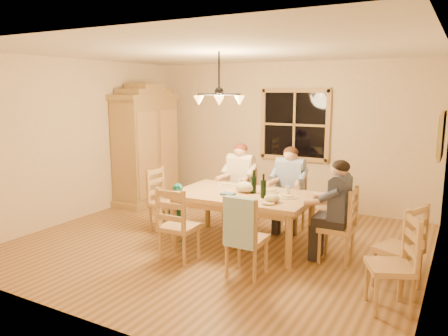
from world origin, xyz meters
The scene contains 33 objects.
floor centered at (0.00, 0.00, 0.00)m, with size 5.50×5.50×0.00m, color brown.
ceiling centered at (0.00, 0.00, 2.70)m, with size 5.50×5.00×0.02m, color white.
wall_back centered at (0.00, 2.50, 1.35)m, with size 5.50×0.02×2.70m, color beige.
wall_left centered at (-2.75, 0.00, 1.35)m, with size 0.02×5.00×2.70m, color beige.
wall_right centered at (2.75, 0.00, 1.35)m, with size 0.02×5.00×2.70m, color beige.
window centered at (0.20, 2.47, 1.55)m, with size 1.30×0.06×1.30m.
painting centered at (2.71, 1.20, 1.60)m, with size 0.06×0.78×0.64m.
chandelier centered at (0.00, 0.00, 2.08)m, with size 0.77×0.68×0.71m.
armoire centered at (-2.42, 1.37, 1.06)m, with size 0.66×1.40×2.30m.
dining_table centered at (0.33, 0.10, 0.66)m, with size 1.94×1.21×0.76m.
chair_far_left centered at (-0.17, 0.99, 0.30)m, with size 0.45×0.43×0.99m.
chair_far_right centered at (0.68, 1.01, 0.30)m, with size 0.45×0.43×0.99m.
chair_near_left centered at (-0.12, -0.82, 0.30)m, with size 0.45×0.43×0.99m.
chair_near_right centered at (0.83, -0.80, 0.30)m, with size 0.45×0.43×0.99m.
chair_end_left centered at (-1.00, 0.06, 0.30)m, with size 0.43×0.45×0.99m.
chair_end_right centered at (1.66, 0.13, 0.30)m, with size 0.43×0.45×0.99m.
adult_woman centered at (-0.17, 0.99, 0.84)m, with size 0.41×0.43×0.87m.
adult_plaid_man centered at (0.68, 1.01, 0.84)m, with size 0.41×0.43×0.87m.
adult_slate_man centered at (1.66, 0.13, 0.84)m, with size 0.43×0.41×0.87m.
towel centered at (0.84, -0.99, 0.70)m, with size 0.38×0.10×0.58m, color #9CC2D3.
wine_bottle_a centered at (0.46, 0.17, 0.93)m, with size 0.08×0.08×0.33m, color black.
wine_bottle_b centered at (0.69, -0.02, 0.93)m, with size 0.08×0.08×0.33m, color black.
plate_woman centered at (-0.13, 0.42, 0.77)m, with size 0.26×0.26×0.02m, color white.
plate_plaid centered at (0.63, 0.37, 0.77)m, with size 0.26×0.26×0.02m, color white.
plate_slate centered at (0.96, 0.15, 0.77)m, with size 0.26×0.26×0.02m, color white.
wine_glass_a centered at (0.15, 0.35, 0.83)m, with size 0.06×0.06×0.14m, color silver.
wine_glass_b centered at (0.94, 0.25, 0.83)m, with size 0.06×0.06×0.14m, color silver.
cap centered at (0.88, -0.17, 0.82)m, with size 0.20×0.20×0.11m, color tan.
napkin centered at (0.20, -0.11, 0.78)m, with size 0.18×0.14×0.03m, color slate.
cloth_bundle centered at (0.33, 0.15, 0.84)m, with size 0.28×0.22×0.15m, color tan.
child centered at (-0.58, -0.20, 0.43)m, with size 0.31×0.20×0.86m, color #196D71.
chair_spare_front centered at (2.45, -0.85, 0.30)m, with size 0.57×0.58×0.99m.
chair_spare_back centered at (2.45, -0.30, 0.30)m, with size 0.56×0.57×0.99m.
Camera 1 is at (3.00, -5.24, 2.20)m, focal length 35.00 mm.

